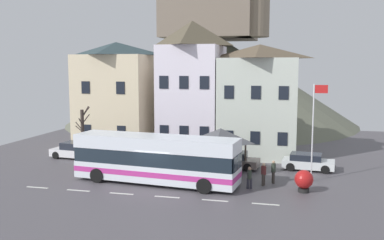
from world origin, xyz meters
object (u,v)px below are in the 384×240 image
object	(u,v)px
townhouse_00	(117,96)
pedestrian_01	(235,168)
pedestrian_02	(273,171)
pedestrian_03	(249,177)
bare_tree_00	(83,137)
townhouse_02	(259,100)
transit_bus	(156,160)
parked_car_02	(308,162)
public_bench	(220,162)
harbour_buoy	(304,180)
pedestrian_00	(264,173)
parked_car_00	(76,150)
parked_car_03	(140,153)
flagpole	(314,125)
bus_shelter	(221,136)
hilltop_castle	(211,74)
parked_car_01	(232,160)
townhouse_01	(192,88)

from	to	relation	value
townhouse_00	pedestrian_01	world-z (taller)	townhouse_00
pedestrian_02	pedestrian_03	size ratio (longest dim) A/B	1.08
pedestrian_01	bare_tree_00	bearing A→B (deg)	174.69
townhouse_02	transit_bus	size ratio (longest dim) A/B	0.85
townhouse_02	parked_car_02	bearing A→B (deg)	-48.71
townhouse_00	public_bench	bearing A→B (deg)	-27.11
public_bench	harbour_buoy	distance (m)	8.34
parked_car_02	pedestrian_00	xyz separation A→B (m)	(-3.02, -5.29, 0.20)
transit_bus	parked_car_00	world-z (taller)	transit_bus
transit_bus	parked_car_03	world-z (taller)	transit_bus
parked_car_00	pedestrian_01	distance (m)	15.25
townhouse_02	flagpole	bearing A→B (deg)	-61.75
parked_car_03	harbour_buoy	distance (m)	14.75
transit_bus	pedestrian_03	world-z (taller)	transit_bus
parked_car_00	parked_car_03	world-z (taller)	parked_car_00
harbour_buoy	parked_car_00	bearing A→B (deg)	162.70
flagpole	pedestrian_02	bearing A→B (deg)	-157.62
bus_shelter	parked_car_00	bearing A→B (deg)	168.44
pedestrian_03	public_bench	size ratio (longest dim) A/B	0.91
hilltop_castle	bus_shelter	xyz separation A→B (m)	(6.51, -29.59, -4.07)
townhouse_00	pedestrian_00	xyz separation A→B (m)	(14.83, -10.07, -4.32)
harbour_buoy	transit_bus	bearing A→B (deg)	-178.94
pedestrian_03	bare_tree_00	xyz separation A→B (m)	(-13.43, 2.93, 1.71)
townhouse_00	townhouse_02	bearing A→B (deg)	0.19
townhouse_00	hilltop_castle	distance (m)	22.46
transit_bus	bus_shelter	bearing A→B (deg)	47.77
bus_shelter	pedestrian_03	world-z (taller)	bus_shelter
harbour_buoy	pedestrian_01	bearing A→B (deg)	159.47
townhouse_00	bare_tree_00	distance (m)	8.61
townhouse_00	harbour_buoy	distance (m)	21.11
parked_car_00	parked_car_01	bearing A→B (deg)	-175.59
townhouse_02	flagpole	distance (m)	9.49
pedestrian_03	flagpole	bearing A→B (deg)	34.75
pedestrian_01	hilltop_castle	bearing A→B (deg)	104.07
townhouse_02	parked_car_03	size ratio (longest dim) A/B	2.40
hilltop_castle	harbour_buoy	size ratio (longest dim) A/B	28.27
parked_car_01	pedestrian_02	xyz separation A→B (m)	(3.41, -3.88, 0.24)
pedestrian_02	pedestrian_03	bearing A→B (deg)	-129.72
parked_car_00	parked_car_03	distance (m)	5.89
bare_tree_00	hilltop_castle	bearing A→B (deg)	81.58
parked_car_02	parked_car_03	distance (m)	13.79
townhouse_01	pedestrian_02	bearing A→B (deg)	-49.49
transit_bus	pedestrian_00	xyz separation A→B (m)	(7.23, 1.16, -0.83)
pedestrian_00	pedestrian_03	xyz separation A→B (m)	(-0.84, -1.04, -0.05)
pedestrian_02	harbour_buoy	size ratio (longest dim) A/B	1.11
pedestrian_01	flagpole	world-z (taller)	flagpole
bare_tree_00	harbour_buoy	bearing A→B (deg)	-9.67
pedestrian_00	parked_car_00	bearing A→B (deg)	163.21
harbour_buoy	parked_car_01	bearing A→B (deg)	134.15
parked_car_00	townhouse_01	bearing A→B (deg)	-145.56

